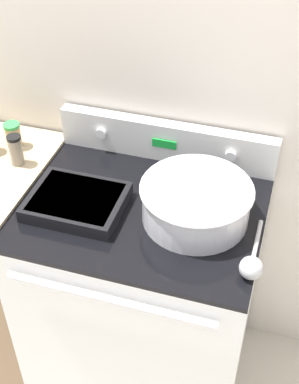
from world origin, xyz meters
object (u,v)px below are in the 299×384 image
object	(u,v)px
spice_jar_black_cap	(16,150)
ladle	(252,265)
casserole_dish	(77,201)
mixing_bowl	(196,201)
spice_jar_green_cap	(13,135)

from	to	relation	value
spice_jar_black_cap	ladle	bearing A→B (deg)	-16.83
casserole_dish	spice_jar_black_cap	world-z (taller)	spice_jar_black_cap
mixing_bowl	spice_jar_green_cap	world-z (taller)	mixing_bowl
mixing_bowl	ladle	bearing A→B (deg)	-41.14
mixing_bowl	casserole_dish	xyz separation A→B (m)	(-0.39, -0.07, -0.05)
casserole_dish	ladle	size ratio (longest dim) A/B	1.15
casserole_dish	spice_jar_green_cap	xyz separation A→B (m)	(-0.36, 0.25, 0.03)
spice_jar_green_cap	mixing_bowl	bearing A→B (deg)	-13.77
ladle	mixing_bowl	bearing A→B (deg)	138.86
ladle	casserole_dish	bearing A→B (deg)	168.78
ladle	spice_jar_green_cap	xyz separation A→B (m)	(-0.96, 0.37, 0.03)
ladle	spice_jar_green_cap	world-z (taller)	spice_jar_green_cap
mixing_bowl	casserole_dish	size ratio (longest dim) A/B	1.16
ladle	spice_jar_black_cap	size ratio (longest dim) A/B	2.30
casserole_dish	spice_jar_green_cap	world-z (taller)	spice_jar_green_cap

